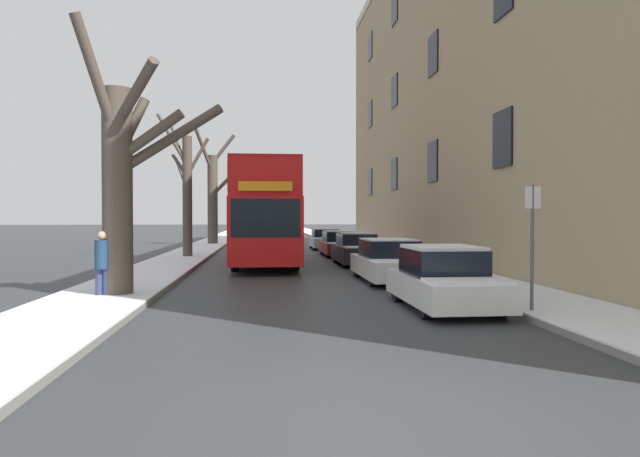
{
  "coord_description": "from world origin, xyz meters",
  "views": [
    {
      "loc": [
        -1.25,
        -5.49,
        2.02
      ],
      "look_at": [
        0.71,
        13.8,
        1.65
      ],
      "focal_mm": 32.0,
      "sensor_mm": 36.0,
      "label": 1
    }
  ],
  "objects_px": {
    "double_decker_bus": "(265,209)",
    "parked_car_2": "(357,250)",
    "parked_car_1": "(389,262)",
    "street_sign_post": "(532,242)",
    "bare_tree_left_2": "(213,195)",
    "parked_car_3": "(339,244)",
    "parked_car_4": "(325,240)",
    "bare_tree_left_0": "(122,177)",
    "pedestrian_left_sidewalk": "(103,263)",
    "parked_car_0": "(444,280)",
    "bare_tree_left_1": "(186,190)"
  },
  "relations": [
    {
      "from": "bare_tree_left_0",
      "to": "parked_car_2",
      "type": "height_order",
      "value": "bare_tree_left_0"
    },
    {
      "from": "parked_car_2",
      "to": "parked_car_3",
      "type": "relative_size",
      "value": 0.95
    },
    {
      "from": "bare_tree_left_2",
      "to": "parked_car_3",
      "type": "bearing_deg",
      "value": -57.63
    },
    {
      "from": "bare_tree_left_1",
      "to": "street_sign_post",
      "type": "bearing_deg",
      "value": -62.28
    },
    {
      "from": "parked_car_1",
      "to": "street_sign_post",
      "type": "relative_size",
      "value": 1.66
    },
    {
      "from": "bare_tree_left_0",
      "to": "double_decker_bus",
      "type": "relative_size",
      "value": 0.58
    },
    {
      "from": "pedestrian_left_sidewalk",
      "to": "street_sign_post",
      "type": "distance_m",
      "value": 9.77
    },
    {
      "from": "parked_car_1",
      "to": "street_sign_post",
      "type": "bearing_deg",
      "value": -78.64
    },
    {
      "from": "bare_tree_left_0",
      "to": "parked_car_1",
      "type": "distance_m",
      "value": 8.51
    },
    {
      "from": "parked_car_1",
      "to": "pedestrian_left_sidewalk",
      "type": "distance_m",
      "value": 8.63
    },
    {
      "from": "parked_car_3",
      "to": "street_sign_post",
      "type": "distance_m",
      "value": 18.89
    },
    {
      "from": "bare_tree_left_2",
      "to": "parked_car_1",
      "type": "distance_m",
      "value": 25.22
    },
    {
      "from": "bare_tree_left_0",
      "to": "bare_tree_left_2",
      "type": "xyz_separation_m",
      "value": [
        -0.11,
        27.27,
        0.64
      ]
    },
    {
      "from": "bare_tree_left_2",
      "to": "parked_car_4",
      "type": "distance_m",
      "value": 9.83
    },
    {
      "from": "double_decker_bus",
      "to": "street_sign_post",
      "type": "height_order",
      "value": "double_decker_bus"
    },
    {
      "from": "parked_car_3",
      "to": "street_sign_post",
      "type": "xyz_separation_m",
      "value": [
        1.37,
        -18.82,
        0.91
      ]
    },
    {
      "from": "bare_tree_left_0",
      "to": "bare_tree_left_2",
      "type": "bearing_deg",
      "value": 90.23
    },
    {
      "from": "parked_car_4",
      "to": "street_sign_post",
      "type": "bearing_deg",
      "value": -86.88
    },
    {
      "from": "parked_car_0",
      "to": "parked_car_3",
      "type": "distance_m",
      "value": 17.48
    },
    {
      "from": "bare_tree_left_1",
      "to": "street_sign_post",
      "type": "distance_m",
      "value": 19.54
    },
    {
      "from": "double_decker_bus",
      "to": "parked_car_3",
      "type": "relative_size",
      "value": 2.57
    },
    {
      "from": "parked_car_4",
      "to": "double_decker_bus",
      "type": "bearing_deg",
      "value": -109.41
    },
    {
      "from": "bare_tree_left_1",
      "to": "pedestrian_left_sidewalk",
      "type": "height_order",
      "value": "bare_tree_left_1"
    },
    {
      "from": "double_decker_bus",
      "to": "pedestrian_left_sidewalk",
      "type": "distance_m",
      "value": 11.66
    },
    {
      "from": "bare_tree_left_2",
      "to": "parked_car_3",
      "type": "relative_size",
      "value": 1.85
    },
    {
      "from": "bare_tree_left_2",
      "to": "parked_car_2",
      "type": "relative_size",
      "value": 1.94
    },
    {
      "from": "parked_car_1",
      "to": "double_decker_bus",
      "type": "bearing_deg",
      "value": 118.21
    },
    {
      "from": "parked_car_3",
      "to": "parked_car_4",
      "type": "xyz_separation_m",
      "value": [
        0.0,
        6.35,
        0.0
      ]
    },
    {
      "from": "parked_car_3",
      "to": "pedestrian_left_sidewalk",
      "type": "relative_size",
      "value": 2.63
    },
    {
      "from": "parked_car_2",
      "to": "pedestrian_left_sidewalk",
      "type": "height_order",
      "value": "pedestrian_left_sidewalk"
    },
    {
      "from": "parked_car_3",
      "to": "parked_car_0",
      "type": "bearing_deg",
      "value": -90.0
    },
    {
      "from": "parked_car_3",
      "to": "bare_tree_left_0",
      "type": "bearing_deg",
      "value": -115.76
    },
    {
      "from": "double_decker_bus",
      "to": "pedestrian_left_sidewalk",
      "type": "height_order",
      "value": "double_decker_bus"
    },
    {
      "from": "double_decker_bus",
      "to": "parked_car_2",
      "type": "bearing_deg",
      "value": -14.04
    },
    {
      "from": "bare_tree_left_0",
      "to": "parked_car_4",
      "type": "relative_size",
      "value": 1.62
    },
    {
      "from": "parked_car_0",
      "to": "pedestrian_left_sidewalk",
      "type": "xyz_separation_m",
      "value": [
        -7.83,
        1.88,
        0.29
      ]
    },
    {
      "from": "parked_car_0",
      "to": "parked_car_4",
      "type": "distance_m",
      "value": 23.83
    },
    {
      "from": "parked_car_3",
      "to": "parked_car_4",
      "type": "relative_size",
      "value": 1.09
    },
    {
      "from": "parked_car_0",
      "to": "parked_car_4",
      "type": "xyz_separation_m",
      "value": [
        0.0,
        23.83,
        -0.02
      ]
    },
    {
      "from": "parked_car_1",
      "to": "parked_car_4",
      "type": "bearing_deg",
      "value": 90.0
    },
    {
      "from": "parked_car_1",
      "to": "parked_car_3",
      "type": "distance_m",
      "value": 11.99
    },
    {
      "from": "parked_car_2",
      "to": "parked_car_3",
      "type": "height_order",
      "value": "parked_car_2"
    },
    {
      "from": "parked_car_4",
      "to": "pedestrian_left_sidewalk",
      "type": "height_order",
      "value": "pedestrian_left_sidewalk"
    },
    {
      "from": "double_decker_bus",
      "to": "pedestrian_left_sidewalk",
      "type": "relative_size",
      "value": 6.78
    },
    {
      "from": "bare_tree_left_0",
      "to": "parked_car_4",
      "type": "height_order",
      "value": "bare_tree_left_0"
    },
    {
      "from": "parked_car_2",
      "to": "parked_car_3",
      "type": "distance_m",
      "value": 5.69
    },
    {
      "from": "double_decker_bus",
      "to": "pedestrian_left_sidewalk",
      "type": "xyz_separation_m",
      "value": [
        -3.93,
        -10.88,
        -1.44
      ]
    },
    {
      "from": "bare_tree_left_2",
      "to": "parked_car_0",
      "type": "distance_m",
      "value": 30.47
    },
    {
      "from": "bare_tree_left_0",
      "to": "parked_car_3",
      "type": "xyz_separation_m",
      "value": [
        7.42,
        15.39,
        -2.39
      ]
    },
    {
      "from": "bare_tree_left_2",
      "to": "parked_car_3",
      "type": "distance_m",
      "value": 14.4
    }
  ]
}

